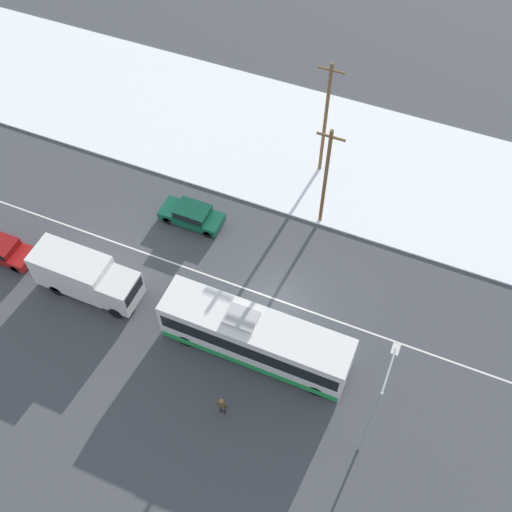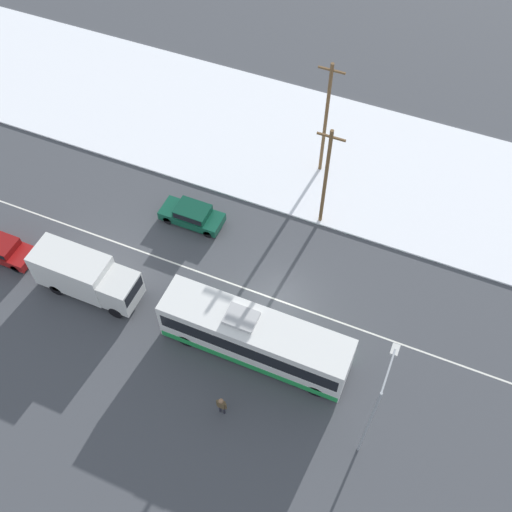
% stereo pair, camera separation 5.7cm
% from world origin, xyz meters
% --- Properties ---
extents(ground_plane, '(120.00, 120.00, 0.00)m').
position_xyz_m(ground_plane, '(0.00, 0.00, 0.00)').
color(ground_plane, '#424449').
extents(snow_lot, '(80.00, 13.39, 0.12)m').
position_xyz_m(snow_lot, '(0.00, 13.49, 0.06)').
color(snow_lot, white).
rests_on(snow_lot, ground_plane).
extents(lane_marking_center, '(60.00, 0.12, 0.00)m').
position_xyz_m(lane_marking_center, '(0.00, 0.00, 0.00)').
color(lane_marking_center, silver).
rests_on(lane_marking_center, ground_plane).
extents(city_bus, '(11.16, 2.57, 3.51)m').
position_xyz_m(city_bus, '(0.10, -3.86, 1.71)').
color(city_bus, white).
rests_on(city_bus, ground_plane).
extents(box_truck, '(6.71, 2.30, 3.06)m').
position_xyz_m(box_truck, '(-11.30, -3.94, 1.69)').
color(box_truck, silver).
rests_on(box_truck, ground_plane).
extents(sedan_car, '(4.36, 1.80, 1.43)m').
position_xyz_m(sedan_car, '(-7.77, 3.67, 0.78)').
color(sedan_car, '#0F4733').
rests_on(sedan_car, ground_plane).
extents(parked_car_near_truck, '(4.27, 1.80, 1.39)m').
position_xyz_m(parked_car_near_truck, '(-17.99, -3.77, 0.76)').
color(parked_car_near_truck, maroon).
rests_on(parked_car_near_truck, ground_plane).
extents(pedestrian_at_stop, '(0.62, 0.28, 1.72)m').
position_xyz_m(pedestrian_at_stop, '(-0.11, -8.05, 1.05)').
color(pedestrian_at_stop, '#23232D').
rests_on(pedestrian_at_stop, ground_plane).
extents(streetlamp, '(0.36, 2.77, 7.50)m').
position_xyz_m(streetlamp, '(7.48, -6.55, 4.75)').
color(streetlamp, '#9EA3A8').
rests_on(streetlamp, ground_plane).
extents(utility_pole_roadside, '(1.80, 0.24, 8.27)m').
position_xyz_m(utility_pole_roadside, '(0.32, 7.17, 4.32)').
color(utility_pole_roadside, brown).
rests_on(utility_pole_roadside, ground_plane).
extents(utility_pole_snowlot, '(1.80, 0.24, 9.31)m').
position_xyz_m(utility_pole_snowlot, '(-1.33, 11.82, 4.84)').
color(utility_pole_snowlot, brown).
rests_on(utility_pole_snowlot, ground_plane).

